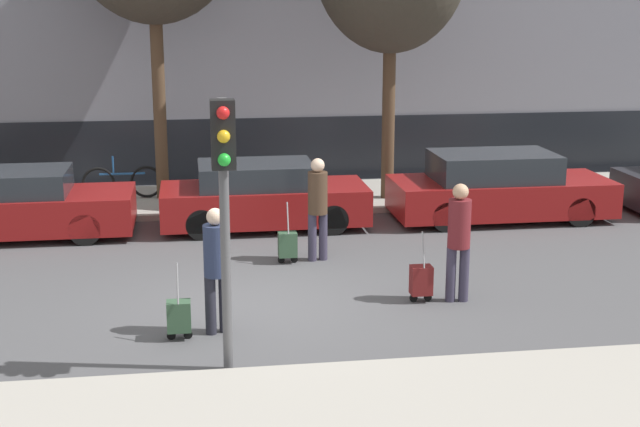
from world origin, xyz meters
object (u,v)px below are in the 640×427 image
trolley_center (288,245)px  parked_bicycle (123,182)px  pedestrian_left (216,263)px  traffic_light (224,181)px  pedestrian_center (318,203)px  trolley_left (179,316)px  pedestrian_right (459,235)px  parked_car_2 (499,188)px  parked_car_0 (11,206)px  trolley_right (421,280)px  parked_car_1 (262,197)px

trolley_center → parked_bicycle: trolley_center is taller
pedestrian_left → traffic_light: 1.97m
pedestrian_left → trolley_center: (1.31, 3.13, -0.67)m
pedestrian_center → parked_bicycle: (-3.66, 4.97, -0.55)m
trolley_left → pedestrian_right: 4.32m
pedestrian_left → traffic_light: (0.08, -1.38, 1.41)m
pedestrian_center → pedestrian_right: pedestrian_right is taller
parked_car_2 → trolley_center: 5.28m
pedestrian_center → trolley_center: pedestrian_center is taller
parked_car_0 → trolley_right: size_ratio=4.10×
parked_car_2 → trolley_center: (-4.66, -2.48, -0.32)m
parked_car_2 → pedestrian_center: 4.77m
parked_car_1 → pedestrian_center: 2.58m
trolley_left → parked_bicycle: bearing=98.7°
pedestrian_center → trolley_right: size_ratio=1.64×
pedestrian_left → trolley_center: bearing=49.3°
pedestrian_left → parked_bicycle: pedestrian_left is taller
trolley_left → trolley_right: size_ratio=0.98×
parked_car_1 → parked_car_2: parked_car_2 is taller
parked_car_1 → pedestrian_right: bearing=-62.5°
parked_car_2 → traffic_light: (-5.89, -6.99, 1.76)m
parked_bicycle → traffic_light: bearing=-78.9°
pedestrian_center → parked_bicycle: bearing=115.9°
parked_car_1 → trolley_center: size_ratio=3.74×
trolley_center → traffic_light: traffic_light is taller
parked_bicycle → parked_car_0: bearing=-126.6°
pedestrian_right → traffic_light: traffic_light is taller
pedestrian_left → pedestrian_right: bearing=-5.8°
parked_car_0 → parked_bicycle: size_ratio=2.55×
parked_car_1 → pedestrian_center: (0.76, -2.43, 0.41)m
pedestrian_left → parked_bicycle: size_ratio=0.99×
pedestrian_left → trolley_center: pedestrian_left is taller
pedestrian_left → parked_bicycle: 8.41m
parked_car_0 → parked_bicycle: parked_car_0 is taller
trolley_right → pedestrian_right: bearing=-5.0°
parked_car_0 → traffic_light: 8.17m
parked_car_1 → pedestrian_center: size_ratio=2.25×
trolley_left → traffic_light: size_ratio=0.32×
parked_car_0 → trolley_right: bearing=-35.1°
trolley_right → trolley_left: bearing=-164.4°
parked_car_2 → traffic_light: traffic_light is taller
parked_bicycle → pedestrian_right: bearing=-53.7°
pedestrian_right → traffic_light: 4.38m
trolley_left → trolley_center: trolley_center is taller
parked_car_1 → pedestrian_left: 5.77m
parked_car_0 → pedestrian_left: size_ratio=2.57×
trolley_right → pedestrian_center: bearing=117.2°
parked_car_0 → traffic_light: (3.80, -7.01, 1.79)m
parked_car_2 → trolley_left: parked_car_2 is taller
parked_car_0 → parked_car_2: (9.69, -0.02, 0.04)m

